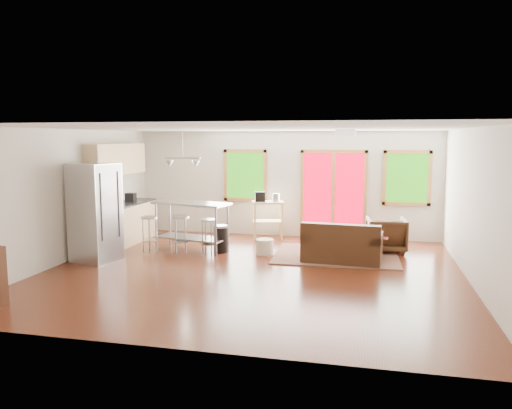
% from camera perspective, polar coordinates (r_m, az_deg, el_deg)
% --- Properties ---
extents(floor, '(7.50, 7.00, 0.02)m').
position_cam_1_polar(floor, '(9.22, -0.42, -7.72)').
color(floor, '#3B160B').
rests_on(floor, ground).
extents(ceiling, '(7.50, 7.00, 0.02)m').
position_cam_1_polar(ceiling, '(8.90, -0.43, 8.79)').
color(ceiling, silver).
rests_on(ceiling, ground).
extents(back_wall, '(7.50, 0.02, 2.60)m').
position_cam_1_polar(back_wall, '(12.39, 3.30, 2.36)').
color(back_wall, beige).
rests_on(back_wall, ground).
extents(left_wall, '(0.02, 7.00, 2.60)m').
position_cam_1_polar(left_wall, '(10.48, -20.87, 0.93)').
color(left_wall, beige).
rests_on(left_wall, ground).
extents(right_wall, '(0.02, 7.00, 2.60)m').
position_cam_1_polar(right_wall, '(8.90, 23.87, -0.32)').
color(right_wall, beige).
rests_on(right_wall, ground).
extents(front_wall, '(7.50, 0.02, 2.60)m').
position_cam_1_polar(front_wall, '(5.65, -8.64, -3.96)').
color(front_wall, beige).
rests_on(front_wall, ground).
extents(window_left, '(1.10, 0.05, 1.30)m').
position_cam_1_polar(window_left, '(12.53, -1.25, 3.35)').
color(window_left, '#19500A').
rests_on(window_left, back_wall).
extents(french_doors, '(1.60, 0.05, 2.10)m').
position_cam_1_polar(french_doors, '(12.22, 8.82, 1.27)').
color(french_doors, '#A50015').
rests_on(french_doors, back_wall).
extents(window_right, '(1.10, 0.05, 1.30)m').
position_cam_1_polar(window_right, '(12.18, 16.87, 2.91)').
color(window_right, '#19500A').
rests_on(window_right, back_wall).
extents(rug, '(2.57, 2.01, 0.03)m').
position_cam_1_polar(rug, '(10.52, 9.13, -5.76)').
color(rug, '#576540').
rests_on(rug, floor).
extents(loveseat, '(1.58, 0.98, 0.81)m').
position_cam_1_polar(loveseat, '(9.97, 9.80, -4.71)').
color(loveseat, black).
rests_on(loveseat, floor).
extents(coffee_table, '(1.07, 0.86, 0.37)m').
position_cam_1_polar(coffee_table, '(10.90, 11.43, -3.71)').
color(coffee_table, '#3B2012').
rests_on(coffee_table, floor).
extents(armchair, '(0.87, 0.82, 0.82)m').
position_cam_1_polar(armchair, '(11.05, 14.65, -3.17)').
color(armchair, black).
rests_on(armchair, floor).
extents(ottoman, '(0.57, 0.57, 0.36)m').
position_cam_1_polar(ottoman, '(11.34, 8.95, -3.91)').
color(ottoman, black).
rests_on(ottoman, floor).
extents(pouf, '(0.49, 0.49, 0.32)m').
position_cam_1_polar(pouf, '(10.51, 1.00, -4.85)').
color(pouf, '#EBE9CF').
rests_on(pouf, floor).
extents(vase, '(0.19, 0.19, 0.29)m').
position_cam_1_polar(vase, '(10.56, 10.23, -3.00)').
color(vase, silver).
rests_on(vase, coffee_table).
extents(book, '(0.20, 0.04, 0.27)m').
position_cam_1_polar(book, '(10.40, 13.82, -3.11)').
color(book, maroon).
rests_on(book, coffee_table).
extents(cabinets, '(0.64, 2.24, 2.30)m').
position_cam_1_polar(cabinets, '(11.83, -15.13, 0.06)').
color(cabinets, tan).
rests_on(cabinets, floor).
extents(refrigerator, '(0.93, 0.91, 1.94)m').
position_cam_1_polar(refrigerator, '(10.31, -17.86, -0.89)').
color(refrigerator, '#B7BABC').
rests_on(refrigerator, floor).
extents(island, '(1.77, 1.02, 1.05)m').
position_cam_1_polar(island, '(10.87, -7.38, -1.47)').
color(island, '#B7BABC').
rests_on(island, floor).
extents(cup, '(0.16, 0.14, 0.13)m').
position_cam_1_polar(cup, '(10.63, -6.56, -0.08)').
color(cup, silver).
rests_on(cup, island).
extents(bar_stool_a, '(0.46, 0.46, 0.75)m').
position_cam_1_polar(bar_stool_a, '(11.01, -12.10, -2.34)').
color(bar_stool_a, '#B7BABC').
rests_on(bar_stool_a, floor).
extents(bar_stool_b, '(0.48, 0.48, 0.79)m').
position_cam_1_polar(bar_stool_b, '(10.69, -8.62, -2.39)').
color(bar_stool_b, '#B7BABC').
rests_on(bar_stool_b, floor).
extents(bar_stool_c, '(0.36, 0.36, 0.75)m').
position_cam_1_polar(bar_stool_c, '(10.44, -5.47, -2.73)').
color(bar_stool_c, '#B7BABC').
rests_on(bar_stool_c, floor).
extents(trash_can, '(0.41, 0.41, 0.58)m').
position_cam_1_polar(trash_can, '(10.70, -4.05, -3.91)').
color(trash_can, black).
rests_on(trash_can, floor).
extents(kitchen_cart, '(0.85, 0.66, 1.15)m').
position_cam_1_polar(kitchen_cart, '(12.01, 1.27, -0.25)').
color(kitchen_cart, tan).
rests_on(kitchen_cart, floor).
extents(ceiling_flush, '(0.35, 0.35, 0.12)m').
position_cam_1_polar(ceiling_flush, '(9.27, 10.21, 8.13)').
color(ceiling_flush, white).
rests_on(ceiling_flush, ceiling).
extents(pendant_light, '(0.80, 0.18, 0.79)m').
position_cam_1_polar(pendant_light, '(10.91, -8.39, 4.74)').
color(pendant_light, gray).
rests_on(pendant_light, ceiling).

